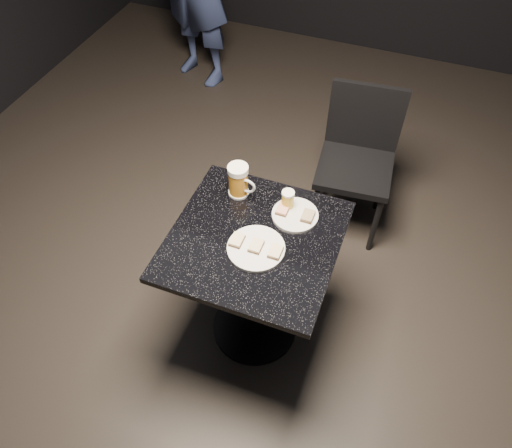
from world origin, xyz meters
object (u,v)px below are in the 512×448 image
object	(u,v)px
plate_large	(256,248)
beer_mug	(239,181)
chair	(358,154)
table	(254,272)
plate_small	(295,215)
beer_tumbler	(288,200)

from	to	relation	value
plate_large	beer_mug	size ratio (longest dim) A/B	1.51
plate_large	chair	world-z (taller)	chair
plate_large	table	bearing A→B (deg)	117.90
plate_small	chair	world-z (taller)	chair
plate_small	table	bearing A→B (deg)	-124.05
plate_small	beer_mug	xyz separation A→B (m)	(-0.28, 0.04, 0.07)
plate_small	beer_mug	size ratio (longest dim) A/B	1.28
plate_large	plate_small	xyz separation A→B (m)	(0.09, 0.23, 0.00)
table	beer_mug	distance (m)	0.42
plate_large	table	world-z (taller)	plate_large
table	beer_tumbler	xyz separation A→B (m)	(0.07, 0.21, 0.29)
plate_small	table	xyz separation A→B (m)	(-0.12, -0.18, -0.25)
beer_tumbler	table	bearing A→B (deg)	-109.10
beer_mug	beer_tumbler	bearing A→B (deg)	-2.09
beer_tumbler	chair	xyz separation A→B (m)	(0.18, 0.75, -0.30)
plate_large	table	xyz separation A→B (m)	(-0.03, 0.05, -0.25)
plate_large	chair	distance (m)	1.07
plate_large	beer_mug	distance (m)	0.34
plate_large	plate_small	size ratio (longest dim) A/B	1.18
plate_large	chair	xyz separation A→B (m)	(0.23, 1.02, -0.26)
plate_large	beer_mug	world-z (taller)	beer_mug
table	beer_mug	world-z (taller)	beer_mug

